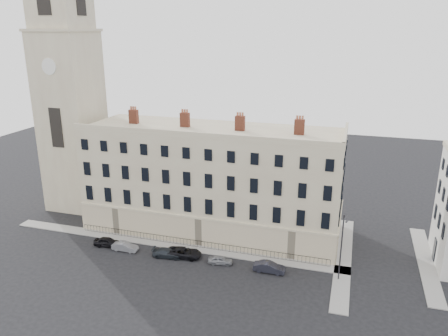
# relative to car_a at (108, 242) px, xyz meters

# --- Properties ---
(ground) EXTENTS (160.00, 160.00, 0.00)m
(ground) POSITION_rel_car_a_xyz_m (17.79, -2.22, -0.63)
(ground) COLOR black
(ground) RESTS_ON ground
(terrace) EXTENTS (36.22, 12.22, 17.00)m
(terrace) POSITION_rel_car_a_xyz_m (11.82, 9.75, 6.86)
(terrace) COLOR #BDAC8D
(terrace) RESTS_ON ground
(church_tower) EXTENTS (8.00, 8.13, 44.00)m
(church_tower) POSITION_rel_car_a_xyz_m (-12.21, 11.78, 18.03)
(church_tower) COLOR #BDAC8D
(church_tower) RESTS_ON ground
(pavement_terrace) EXTENTS (48.00, 2.00, 0.12)m
(pavement_terrace) POSITION_rel_car_a_xyz_m (7.79, 2.78, -0.57)
(pavement_terrace) COLOR gray
(pavement_terrace) RESTS_ON ground
(pavement_east_return) EXTENTS (2.00, 24.00, 0.12)m
(pavement_east_return) POSITION_rel_car_a_xyz_m (30.79, 5.78, -0.57)
(pavement_east_return) COLOR gray
(pavement_east_return) RESTS_ON ground
(pavement_adjacent) EXTENTS (2.00, 20.00, 0.12)m
(pavement_adjacent) POSITION_rel_car_a_xyz_m (40.79, 7.78, -0.57)
(pavement_adjacent) COLOR gray
(pavement_adjacent) RESTS_ON ground
(railings) EXTENTS (35.00, 0.04, 0.96)m
(railings) POSITION_rel_car_a_xyz_m (11.79, 3.18, -0.08)
(railings) COLOR black
(railings) RESTS_ON ground
(car_a) EXTENTS (3.86, 1.89, 1.27)m
(car_a) POSITION_rel_car_a_xyz_m (0.00, 0.00, 0.00)
(car_a) COLOR black
(car_a) RESTS_ON ground
(car_b) EXTENTS (3.55, 1.29, 1.16)m
(car_b) POSITION_rel_car_a_xyz_m (2.89, -0.41, -0.05)
(car_b) COLOR slate
(car_b) RESTS_ON ground
(car_c) EXTENTS (4.12, 2.07, 1.15)m
(car_c) POSITION_rel_car_a_xyz_m (8.98, -0.33, -0.06)
(car_c) COLOR #21262D
(car_c) RESTS_ON ground
(car_d) EXTENTS (4.77, 2.57, 1.27)m
(car_d) POSITION_rel_car_a_xyz_m (11.00, 0.26, 0.00)
(car_d) COLOR black
(car_d) RESTS_ON ground
(car_e) EXTENTS (3.27, 1.69, 1.06)m
(car_e) POSITION_rel_car_a_xyz_m (16.03, 0.01, -0.10)
(car_e) COLOR gray
(car_e) RESTS_ON ground
(car_f) EXTENTS (3.90, 1.43, 1.28)m
(car_f) POSITION_rel_car_a_xyz_m (22.28, -0.09, 0.00)
(car_f) COLOR #21212C
(car_f) RESTS_ON ground
(streetlamp) EXTENTS (0.57, 1.78, 8.35)m
(streetlamp) POSITION_rel_car_a_xyz_m (30.44, 0.48, 4.00)
(streetlamp) COLOR #2C2C31
(streetlamp) RESTS_ON ground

